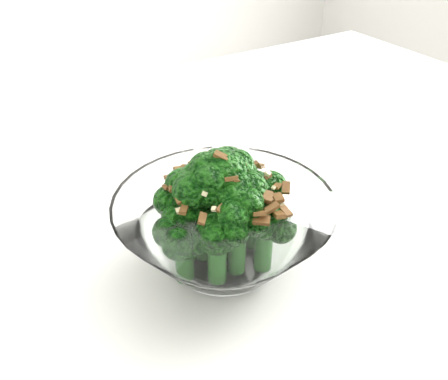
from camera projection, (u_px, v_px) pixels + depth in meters
table at (201, 253)px, 0.57m from camera, size 1.22×0.83×0.75m
broccoli_dish at (224, 224)px, 0.43m from camera, size 0.19×0.19×0.12m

